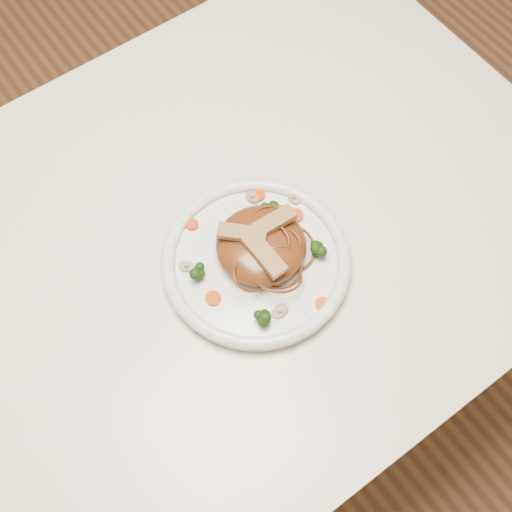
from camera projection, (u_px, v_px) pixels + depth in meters
ground at (218, 390)px, 1.66m from camera, size 4.00×4.00×0.00m
table at (197, 278)px, 1.08m from camera, size 1.20×0.80×0.75m
plate at (256, 263)px, 0.97m from camera, size 0.34×0.34×0.02m
noodle_mound at (261, 245)px, 0.95m from camera, size 0.15×0.15×0.04m
chicken_a at (271, 223)px, 0.94m from camera, size 0.07×0.03×0.01m
chicken_b at (242, 233)px, 0.93m from camera, size 0.06×0.06×0.01m
chicken_c at (263, 253)px, 0.91m from camera, size 0.03×0.08×0.01m
broccoli_0 at (271, 208)px, 0.98m from camera, size 0.03×0.03×0.03m
broccoli_1 at (197, 272)px, 0.94m from camera, size 0.03×0.03×0.03m
broccoli_2 at (263, 317)px, 0.91m from camera, size 0.03×0.03×0.03m
broccoli_3 at (317, 250)px, 0.95m from camera, size 0.03×0.03×0.03m
carrot_0 at (257, 195)px, 1.01m from camera, size 0.03×0.03×0.00m
carrot_1 at (213, 298)px, 0.93m from camera, size 0.03×0.03×0.00m
carrot_2 at (296, 216)px, 0.99m from camera, size 0.03×0.03×0.00m
carrot_3 at (192, 225)px, 0.99m from camera, size 0.02×0.02×0.00m
carrot_4 at (322, 304)px, 0.93m from camera, size 0.02×0.02×0.00m
mushroom_0 at (280, 311)px, 0.92m from camera, size 0.03×0.03×0.01m
mushroom_1 at (294, 199)px, 1.00m from camera, size 0.02×0.02×0.01m
mushroom_2 at (186, 266)px, 0.95m from camera, size 0.03×0.03×0.01m
mushroom_3 at (252, 197)px, 1.01m from camera, size 0.03×0.03×0.01m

